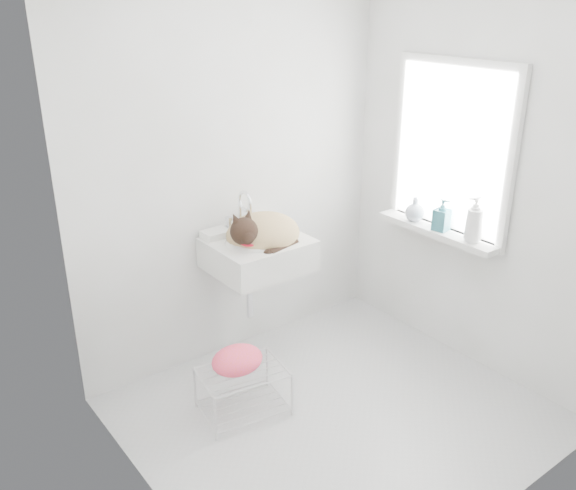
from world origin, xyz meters
TOP-DOWN VIEW (x-y plane):
  - floor at (0.00, 0.00)m, footprint 2.20×2.00m
  - back_wall at (0.00, 1.00)m, footprint 2.20×0.02m
  - right_wall at (1.10, 0.00)m, footprint 0.02×2.00m
  - left_wall at (-1.10, 0.00)m, footprint 0.02×2.00m
  - window_glass at (1.09, 0.20)m, footprint 0.01×0.80m
  - window_frame at (1.07, 0.20)m, footprint 0.04×0.90m
  - windowsill at (1.01, 0.20)m, footprint 0.16×0.88m
  - sink at (-0.01, 0.74)m, footprint 0.58×0.51m
  - faucet at (-0.01, 0.92)m, footprint 0.21×0.15m
  - cat at (-0.00, 0.72)m, footprint 0.49×0.41m
  - wire_rack at (-0.41, 0.34)m, footprint 0.51×0.40m
  - towel at (-0.42, 0.37)m, footprint 0.32×0.24m
  - bottle_a at (1.00, -0.07)m, footprint 0.12×0.12m
  - bottle_b at (1.00, 0.17)m, footprint 0.11×0.11m
  - bottle_c at (1.00, 0.39)m, footprint 0.15×0.15m

SIDE VIEW (x-z plane):
  - floor at x=0.00m, z-range -0.01..0.01m
  - wire_rack at x=-0.41m, z-range 0.01..0.29m
  - towel at x=-0.42m, z-range 0.24..0.37m
  - windowsill at x=1.01m, z-range 0.81..0.85m
  - sink at x=-0.01m, z-range 0.73..0.97m
  - bottle_a at x=1.00m, z-range 0.73..0.97m
  - bottle_b at x=1.00m, z-range 0.75..0.95m
  - bottle_c at x=1.00m, z-range 0.77..0.93m
  - cat at x=0.00m, z-range 0.74..1.04m
  - faucet at x=-0.01m, z-range 0.88..1.10m
  - back_wall at x=0.00m, z-range 0.00..2.50m
  - right_wall at x=1.10m, z-range 0.00..2.50m
  - left_wall at x=-1.10m, z-range 0.00..2.50m
  - window_glass at x=1.09m, z-range 0.85..1.85m
  - window_frame at x=1.07m, z-range 0.80..1.90m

